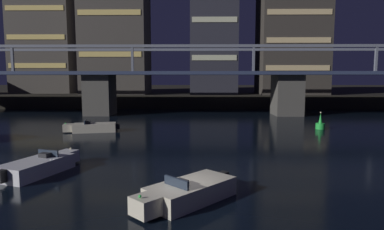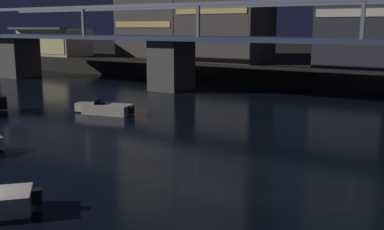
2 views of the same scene
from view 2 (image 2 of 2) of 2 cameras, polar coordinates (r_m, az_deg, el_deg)
The scene contains 4 objects.
far_riverbank at distance 91.68m, azimuth 21.89°, elevation 6.54°, with size 240.00×80.00×2.20m, color black.
river_bridge at distance 45.05m, azimuth 11.29°, elevation 7.23°, with size 83.93×6.40×9.38m.
waterfront_pavilion at distance 81.48m, azimuth -16.94°, elevation 8.75°, with size 12.40×7.40×4.70m.
speedboat_mid_center at distance 37.76m, azimuth -10.82°, elevation 0.78°, with size 5.22×2.56×1.16m.
Camera 2 is at (15.72, -9.41, 7.00)m, focal length 42.47 mm.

